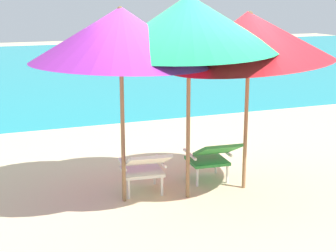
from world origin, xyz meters
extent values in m
plane|color=beige|center=(0.00, 4.00, 0.00)|extent=(40.00, 40.00, 0.00)
cube|color=teal|center=(0.00, 12.82, 0.00)|extent=(40.00, 18.00, 0.01)
cube|color=silver|center=(-0.53, 0.08, 0.28)|extent=(0.57, 0.56, 0.04)
cube|color=silver|center=(-0.57, -0.29, 0.55)|extent=(0.57, 0.57, 0.27)
cylinder|color=white|center=(-0.73, 0.31, 0.13)|extent=(0.04, 0.04, 0.26)
cylinder|color=white|center=(-0.29, 0.26, 0.13)|extent=(0.04, 0.04, 0.26)
cylinder|color=white|center=(-0.77, -0.11, 0.13)|extent=(0.04, 0.04, 0.26)
cylinder|color=white|center=(-0.34, -0.16, 0.13)|extent=(0.04, 0.04, 0.26)
cube|color=white|center=(-0.79, 0.11, 0.40)|extent=(0.09, 0.50, 0.03)
cube|color=white|center=(-0.27, 0.05, 0.40)|extent=(0.09, 0.50, 0.03)
cube|color=#338E3D|center=(0.47, 0.18, 0.28)|extent=(0.56, 0.54, 0.04)
cube|color=#338E3D|center=(0.44, -0.19, 0.55)|extent=(0.56, 0.55, 0.27)
cylinder|color=white|center=(0.26, 0.40, 0.13)|extent=(0.04, 0.04, 0.26)
cylinder|color=white|center=(0.70, 0.37, 0.13)|extent=(0.04, 0.04, 0.26)
cylinder|color=white|center=(0.23, -0.02, 0.13)|extent=(0.04, 0.04, 0.26)
cylinder|color=white|center=(0.67, -0.05, 0.13)|extent=(0.04, 0.04, 0.26)
cube|color=white|center=(0.21, 0.20, 0.40)|extent=(0.07, 0.50, 0.03)
cube|color=white|center=(0.72, 0.16, 0.40)|extent=(0.07, 0.50, 0.03)
cylinder|color=olive|center=(-0.85, -0.16, 0.89)|extent=(0.05, 0.05, 1.78)
cone|color=purple|center=(-0.85, -0.16, 2.08)|extent=(2.60, 2.58, 0.75)
sphere|color=#4C3823|center=(-0.85, -0.16, 2.38)|extent=(0.07, 0.07, 0.07)
cylinder|color=olive|center=(-0.05, -0.33, 0.95)|extent=(0.05, 0.05, 1.91)
cone|color=#1E9E60|center=(-0.05, -0.33, 2.21)|extent=(2.89, 2.88, 0.76)
cylinder|color=olive|center=(0.80, -0.29, 0.86)|extent=(0.05, 0.05, 1.71)
cone|color=red|center=(0.80, -0.29, 2.01)|extent=(2.78, 2.75, 0.86)
sphere|color=#4C3823|center=(0.80, -0.29, 2.31)|extent=(0.07, 0.07, 0.07)
camera|label=1|loc=(-2.51, -6.05, 2.53)|focal=54.92mm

